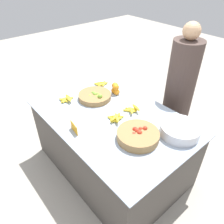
{
  "coord_description": "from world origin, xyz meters",
  "views": [
    {
      "loc": [
        1.4,
        -1.18,
        2.15
      ],
      "look_at": [
        0.0,
        0.0,
        0.83
      ],
      "focal_mm": 35.0,
      "sensor_mm": 36.0,
      "label": 1
    }
  ],
  "objects_px": {
    "lime_bowl": "(95,96)",
    "metal_bowl": "(180,130)",
    "vendor_person": "(178,96)",
    "price_sign": "(74,128)",
    "tomato_basket": "(138,135)"
  },
  "relations": [
    {
      "from": "lime_bowl",
      "to": "metal_bowl",
      "type": "distance_m",
      "value": 1.04
    },
    {
      "from": "tomato_basket",
      "to": "vendor_person",
      "type": "xyz_separation_m",
      "value": [
        -0.24,
        0.97,
        -0.07
      ]
    },
    {
      "from": "price_sign",
      "to": "vendor_person",
      "type": "distance_m",
      "value": 1.38
    },
    {
      "from": "lime_bowl",
      "to": "price_sign",
      "type": "distance_m",
      "value": 0.61
    },
    {
      "from": "price_sign",
      "to": "metal_bowl",
      "type": "bearing_deg",
      "value": 55.61
    },
    {
      "from": "tomato_basket",
      "to": "price_sign",
      "type": "distance_m",
      "value": 0.6
    },
    {
      "from": "tomato_basket",
      "to": "vendor_person",
      "type": "height_order",
      "value": "vendor_person"
    },
    {
      "from": "lime_bowl",
      "to": "price_sign",
      "type": "xyz_separation_m",
      "value": [
        0.35,
        -0.5,
        0.02
      ]
    },
    {
      "from": "lime_bowl",
      "to": "metal_bowl",
      "type": "height_order",
      "value": "lime_bowl"
    },
    {
      "from": "lime_bowl",
      "to": "tomato_basket",
      "type": "bearing_deg",
      "value": -8.06
    },
    {
      "from": "vendor_person",
      "to": "price_sign",
      "type": "bearing_deg",
      "value": -99.06
    },
    {
      "from": "lime_bowl",
      "to": "vendor_person",
      "type": "height_order",
      "value": "vendor_person"
    },
    {
      "from": "vendor_person",
      "to": "metal_bowl",
      "type": "bearing_deg",
      "value": -54.03
    },
    {
      "from": "metal_bowl",
      "to": "vendor_person",
      "type": "bearing_deg",
      "value": 125.97
    },
    {
      "from": "lime_bowl",
      "to": "price_sign",
      "type": "relative_size",
      "value": 2.7
    }
  ]
}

